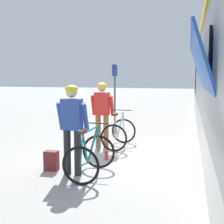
# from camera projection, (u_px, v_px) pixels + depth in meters

# --- Properties ---
(ground_plane) EXTENTS (80.00, 80.00, 0.00)m
(ground_plane) POSITION_uv_depth(u_px,v_px,m) (126.00, 160.00, 6.81)
(ground_plane) COLOR #A09E99
(cyclist_near_in_blue) EXTENTS (0.61, 0.31, 1.76)m
(cyclist_near_in_blue) POSITION_uv_depth(u_px,v_px,m) (72.00, 122.00, 5.71)
(cyclist_near_in_blue) COLOR #232328
(cyclist_near_in_blue) RESTS_ON ground
(cyclist_far_in_red) EXTENTS (0.61, 0.31, 1.76)m
(cyclist_far_in_red) POSITION_uv_depth(u_px,v_px,m) (102.00, 109.00, 7.88)
(cyclist_far_in_red) COLOR #935B2D
(cyclist_far_in_red) RESTS_ON ground
(bicycle_near_teal) EXTENTS (0.73, 1.08, 0.99)m
(bicycle_near_teal) POSITION_uv_depth(u_px,v_px,m) (90.00, 156.00, 5.70)
(bicycle_near_teal) COLOR black
(bicycle_near_teal) RESTS_ON ground
(bicycle_far_silver) EXTENTS (0.75, 1.09, 0.99)m
(bicycle_far_silver) POSITION_uv_depth(u_px,v_px,m) (119.00, 133.00, 8.04)
(bicycle_far_silver) COLOR black
(bicycle_far_silver) RESTS_ON ground
(backpack_on_platform) EXTENTS (0.29, 0.19, 0.40)m
(backpack_on_platform) POSITION_uv_depth(u_px,v_px,m) (51.00, 160.00, 6.10)
(backpack_on_platform) COLOR maroon
(backpack_on_platform) RESTS_ON ground
(water_bottle_near_the_bikes) EXTENTS (0.08, 0.08, 0.20)m
(water_bottle_near_the_bikes) POSITION_uv_depth(u_px,v_px,m) (107.00, 155.00, 6.85)
(water_bottle_near_the_bikes) COLOR red
(water_bottle_near_the_bikes) RESTS_ON ground
(water_bottle_by_the_backpack) EXTENTS (0.08, 0.08, 0.19)m
(water_bottle_by_the_backpack) POSITION_uv_depth(u_px,v_px,m) (53.00, 162.00, 6.35)
(water_bottle_by_the_backpack) COLOR silver
(water_bottle_by_the_backpack) RESTS_ON ground
(platform_sign_post) EXTENTS (0.08, 0.70, 2.40)m
(platform_sign_post) POSITION_uv_depth(u_px,v_px,m) (115.00, 84.00, 11.82)
(platform_sign_post) COLOR #595B60
(platform_sign_post) RESTS_ON ground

